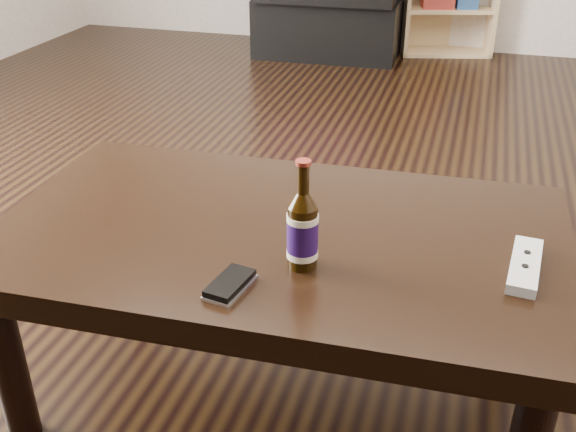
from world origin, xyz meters
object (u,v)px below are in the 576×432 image
(tv_stand, at_px, (328,28))
(remote, at_px, (525,266))
(phone, at_px, (230,285))
(coffee_table, at_px, (280,252))
(beer_bottle, at_px, (303,230))

(tv_stand, xyz_separation_m, remote, (1.16, -3.28, 0.30))
(remote, bearing_deg, phone, -151.91)
(coffee_table, height_order, phone, phone)
(tv_stand, height_order, beer_bottle, beer_bottle)
(coffee_table, relative_size, remote, 6.31)
(phone, xyz_separation_m, remote, (0.55, 0.23, 0.00))
(phone, bearing_deg, coffee_table, 94.79)
(coffee_table, bearing_deg, beer_bottle, -56.83)
(beer_bottle, bearing_deg, remote, 13.68)
(coffee_table, relative_size, beer_bottle, 5.61)
(coffee_table, distance_m, beer_bottle, 0.22)
(tv_stand, height_order, remote, remote)
(coffee_table, xyz_separation_m, beer_bottle, (0.09, -0.14, 0.15))
(phone, bearing_deg, tv_stand, 109.69)
(coffee_table, bearing_deg, remote, -3.41)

